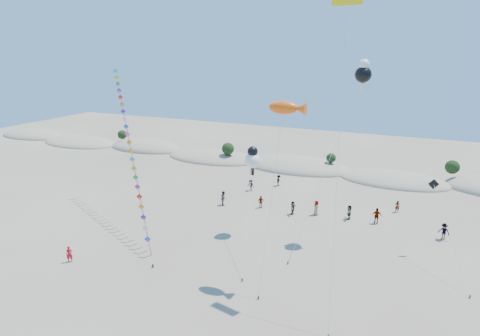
# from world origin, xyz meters

# --- Properties ---
(ground) EXTENTS (160.00, 160.00, 0.00)m
(ground) POSITION_xyz_m (0.00, 0.00, 0.00)
(ground) COLOR #786753
(ground) RESTS_ON ground
(dune_ridge) EXTENTS (145.30, 11.49, 5.57)m
(dune_ridge) POSITION_xyz_m (1.06, 45.14, 0.11)
(dune_ridge) COLOR gray
(dune_ridge) RESTS_ON ground
(kite_train) EXTENTS (16.85, 16.23, 17.52)m
(kite_train) POSITION_xyz_m (-11.49, 16.35, 9.10)
(kite_train) COLOR #3F2D1E
(kite_train) RESTS_ON ground
(fish_kite) EXTENTS (3.07, 5.15, 15.51)m
(fish_kite) POSITION_xyz_m (8.63, 11.58, 14.94)
(fish_kite) COLOR #3F2D1E
(fish_kite) RESTS_ON ground
(cartoon_kite_low) EXTENTS (4.07, 10.88, 9.67)m
(cartoon_kite_low) POSITION_xyz_m (2.71, 18.83, 8.31)
(cartoon_kite_low) COLOR #3F2D1E
(cartoon_kite_low) RESTS_ON ground
(cartoon_kite_high) EXTENTS (5.27, 10.23, 18.60)m
(cartoon_kite_high) POSITION_xyz_m (12.88, 22.67, 17.26)
(cartoon_kite_high) COLOR #3F2D1E
(cartoon_kite_high) RESTS_ON ground
(parafoil_kite) EXTENTS (2.96, 8.39, 23.38)m
(parafoil_kite) POSITION_xyz_m (12.61, 12.42, 22.51)
(parafoil_kite) COLOR #3F2D1E
(parafoil_kite) RESTS_ON ground
(dark_kite) EXTENTS (3.97, 7.75, 7.55)m
(dark_kite) POSITION_xyz_m (21.25, 19.87, 5.36)
(dark_kite) COLOR #3F2D1E
(dark_kite) RESTS_ON ground
(flyer_foreground) EXTENTS (0.69, 0.68, 1.61)m
(flyer_foreground) POSITION_xyz_m (-10.48, 5.30, 0.80)
(flyer_foreground) COLOR red
(flyer_foreground) RESTS_ON ground
(beachgoers) EXTENTS (27.02, 11.29, 1.90)m
(beachgoers) POSITION_xyz_m (7.69, 27.19, 0.87)
(beachgoers) COLOR slate
(beachgoers) RESTS_ON ground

